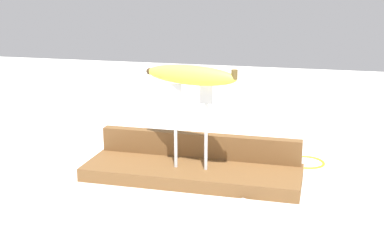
# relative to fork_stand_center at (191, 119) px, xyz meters

# --- Properties ---
(ground_plane) EXTENTS (3.00, 3.00, 0.00)m
(ground_plane) POSITION_rel_fork_stand_center_xyz_m (0.00, 0.01, -0.13)
(ground_plane) COLOR silver
(wooden_board) EXTENTS (0.45, 0.15, 0.03)m
(wooden_board) POSITION_rel_fork_stand_center_xyz_m (0.00, 0.01, -0.12)
(wooden_board) COLOR brown
(wooden_board) RESTS_ON ground
(board_backstop) EXTENTS (0.44, 0.02, 0.05)m
(board_backstop) POSITION_rel_fork_stand_center_xyz_m (0.00, 0.07, -0.08)
(board_backstop) COLOR brown
(board_backstop) RESTS_ON wooden_board
(fork_stand_center) EXTENTS (0.09, 0.01, 0.17)m
(fork_stand_center) POSITION_rel_fork_stand_center_xyz_m (0.00, 0.00, 0.00)
(fork_stand_center) COLOR silver
(fork_stand_center) RESTS_ON wooden_board
(banana_raised_center) EXTENTS (0.20, 0.08, 0.04)m
(banana_raised_center) POSITION_rel_fork_stand_center_xyz_m (-0.00, 0.00, 0.09)
(banana_raised_center) COLOR #DBD147
(banana_raised_center) RESTS_ON fork_stand_center
(fork_fallen_near) EXTENTS (0.16, 0.11, 0.01)m
(fork_fallen_near) POSITION_rel_fork_stand_center_xyz_m (0.17, -0.11, -0.13)
(fork_fallen_near) COLOR silver
(fork_fallen_near) RESTS_ON ground
(wire_coil) EXTENTS (0.08, 0.08, 0.01)m
(wire_coil) POSITION_rel_fork_stand_center_xyz_m (0.23, 0.17, -0.13)
(wire_coil) COLOR gold
(wire_coil) RESTS_ON ground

